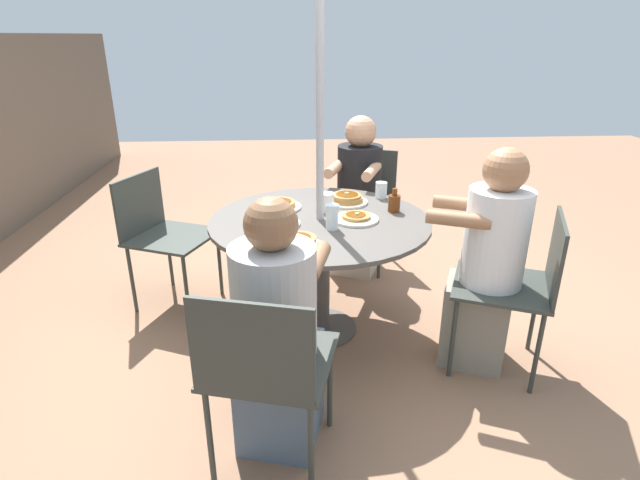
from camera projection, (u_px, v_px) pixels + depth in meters
name	position (u px, v px, depth m)	size (l,w,h in m)	color
ground_plane	(320.00, 329.00, 3.07)	(12.00, 12.00, 0.00)	#8C664C
patio_table	(320.00, 239.00, 2.84)	(1.24, 1.24, 0.72)	#4C4742
umbrella_pole	(320.00, 166.00, 2.68)	(0.04, 0.04, 2.05)	#ADADB2
patio_chair_north	(265.00, 364.00, 1.89)	(0.58, 0.58, 0.86)	#333833
diner_north	(277.00, 339.00, 2.05)	(0.52, 0.43, 1.14)	slate
patio_chair_east	(520.00, 280.00, 2.54)	(0.62, 0.62, 0.86)	#333833
diner_east	(486.00, 269.00, 2.58)	(0.47, 0.54, 1.19)	gray
patio_chair_south	(363.00, 198.00, 3.83)	(0.61, 0.61, 0.86)	#333833
diner_south	(358.00, 201.00, 3.67)	(0.56, 0.47, 1.16)	beige
patio_chair_west	(161.00, 229.00, 3.20)	(0.62, 0.62, 0.86)	#333833
pancake_plate_a	(277.00, 221.00, 2.70)	(0.25, 0.25, 0.07)	silver
pancake_plate_b	(280.00, 205.00, 2.96)	(0.25, 0.25, 0.05)	silver
pancake_plate_c	(347.00, 199.00, 3.05)	(0.25, 0.25, 0.07)	silver
pancake_plate_d	(356.00, 218.00, 2.77)	(0.25, 0.25, 0.04)	silver
pancake_plate_e	(299.00, 244.00, 2.39)	(0.25, 0.25, 0.07)	silver
syrup_bottle	(394.00, 203.00, 2.90)	(0.09, 0.07, 0.14)	#602D0F
coffee_cup	(327.00, 202.00, 2.89)	(0.09, 0.09, 0.11)	white
drinking_glass_a	(381.00, 190.00, 3.14)	(0.07, 0.07, 0.10)	silver
drinking_glass_b	(332.00, 217.00, 2.63)	(0.07, 0.07, 0.14)	silver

